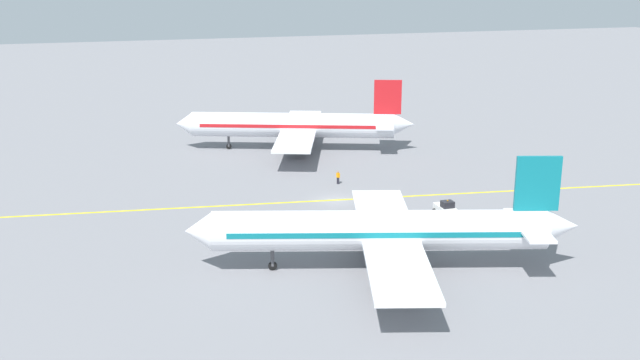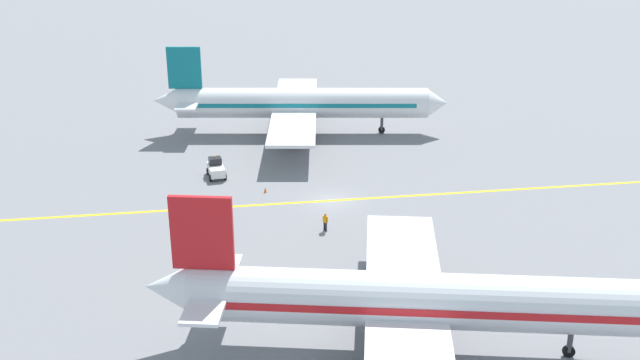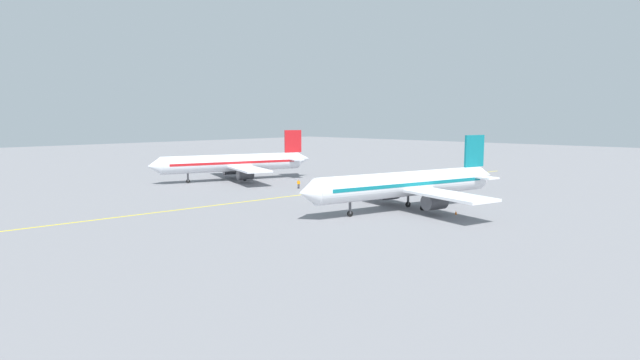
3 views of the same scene
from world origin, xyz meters
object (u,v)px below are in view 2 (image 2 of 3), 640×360
object	(u,v)px
airplane_adjacent_stand	(415,301)
traffic_cone_mid_apron	(265,190)
airplane_at_gate	(299,104)
baggage_tug_white	(216,169)
ground_crew_worker	(325,222)
traffic_cone_near_nose	(275,116)

from	to	relation	value
airplane_adjacent_stand	traffic_cone_mid_apron	bearing A→B (deg)	-172.02
airplane_at_gate	baggage_tug_white	xyz separation A→B (m)	(11.82, -11.83, -2.81)
airplane_adjacent_stand	ground_crew_worker	world-z (taller)	airplane_adjacent_stand
traffic_cone_near_nose	baggage_tug_white	bearing A→B (deg)	-28.54
ground_crew_worker	traffic_cone_mid_apron	distance (m)	10.57
airplane_adjacent_stand	traffic_cone_near_nose	size ratio (longest dim) A/B	62.71
airplane_at_gate	baggage_tug_white	distance (m)	16.96
ground_crew_worker	traffic_cone_mid_apron	size ratio (longest dim) A/B	3.05
traffic_cone_near_nose	traffic_cone_mid_apron	world-z (taller)	same
traffic_cone_mid_apron	airplane_adjacent_stand	bearing A→B (deg)	7.98
airplane_adjacent_stand	traffic_cone_mid_apron	distance (m)	29.34
airplane_at_gate	traffic_cone_mid_apron	size ratio (longest dim) A/B	63.63
baggage_tug_white	traffic_cone_near_nose	xyz separation A→B (m)	(-18.77, 10.21, -0.63)
traffic_cone_mid_apron	ground_crew_worker	bearing A→B (deg)	18.59
airplane_at_gate	airplane_adjacent_stand	bearing A→B (deg)	-4.57
airplane_at_gate	traffic_cone_mid_apron	distance (m)	19.29
baggage_tug_white	airplane_at_gate	bearing A→B (deg)	134.99
baggage_tug_white	ground_crew_worker	world-z (taller)	baggage_tug_white
baggage_tug_white	ground_crew_worker	distance (m)	17.20
airplane_adjacent_stand	ground_crew_worker	size ratio (longest dim) A/B	20.53
airplane_at_gate	traffic_cone_near_nose	world-z (taller)	airplane_at_gate
baggage_tug_white	traffic_cone_mid_apron	distance (m)	6.88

